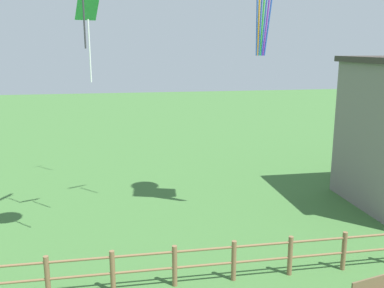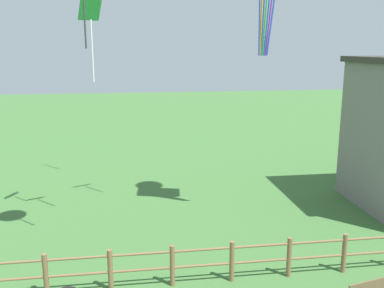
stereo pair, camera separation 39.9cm
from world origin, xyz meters
name	(u,v)px [view 2 (the right image)]	position (x,y,z in m)	size (l,w,h in m)	color
wooden_fence	(202,261)	(0.00, 7.55, 0.67)	(18.67, 0.14, 1.19)	brown
kite_green_diamond	(91,19)	(-3.08, 12.23, 7.43)	(0.90, 0.81, 2.95)	green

